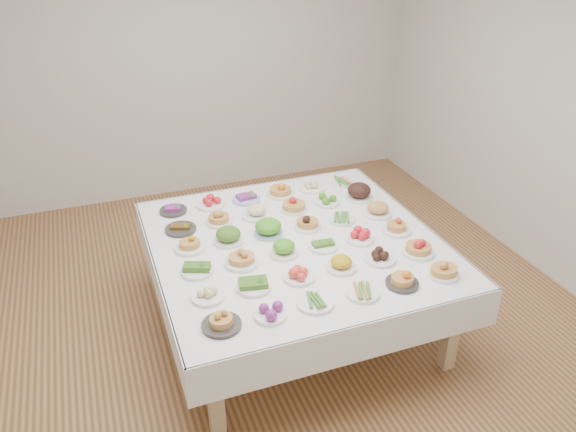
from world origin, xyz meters
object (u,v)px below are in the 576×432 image
object	(u,v)px
dish_0	(221,319)
display_table	(295,249)
dish_18	(189,243)
dish_35	(343,182)

from	to	relation	value
dish_0	display_table	bearing A→B (deg)	44.99
dish_0	dish_18	xyz separation A→B (m)	(0.00, 0.90, -0.00)
dish_18	dish_35	size ratio (longest dim) A/B	1.11
dish_18	dish_35	world-z (taller)	dish_18
display_table	dish_0	bearing A→B (deg)	-135.01
dish_0	dish_18	size ratio (longest dim) A/B	1.07
dish_0	dish_35	bearing A→B (deg)	45.12
display_table	dish_0	distance (m)	1.06
dish_18	display_table	bearing A→B (deg)	-11.89
display_table	dish_0	world-z (taller)	dish_0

